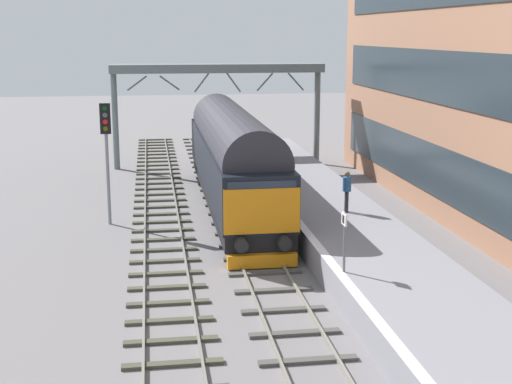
% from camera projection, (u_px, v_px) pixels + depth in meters
% --- Properties ---
extents(ground_plane, '(140.00, 140.00, 0.00)m').
position_uv_depth(ground_plane, '(255.00, 252.00, 26.54)').
color(ground_plane, slate).
rests_on(ground_plane, ground).
extents(track_main, '(2.50, 60.00, 0.15)m').
position_uv_depth(track_main, '(255.00, 251.00, 26.53)').
color(track_main, gray).
rests_on(track_main, ground).
extents(track_adjacent_west, '(2.50, 60.00, 0.15)m').
position_uv_depth(track_adjacent_west, '(164.00, 255.00, 26.05)').
color(track_adjacent_west, slate).
rests_on(track_adjacent_west, ground).
extents(station_platform, '(4.00, 44.00, 1.01)m').
position_uv_depth(station_platform, '(349.00, 236.00, 26.95)').
color(station_platform, gray).
rests_on(station_platform, ground).
extents(diesel_locomotive, '(2.74, 17.56, 4.68)m').
position_uv_depth(diesel_locomotive, '(233.00, 156.00, 32.57)').
color(diesel_locomotive, black).
rests_on(diesel_locomotive, ground).
extents(signal_post_near, '(0.44, 0.22, 5.15)m').
position_uv_depth(signal_post_near, '(107.00, 147.00, 29.75)').
color(signal_post_near, gray).
rests_on(signal_post_near, ground).
extents(platform_number_sign, '(0.10, 0.44, 1.80)m').
position_uv_depth(platform_number_sign, '(344.00, 233.00, 21.05)').
color(platform_number_sign, slate).
rests_on(platform_number_sign, station_platform).
extents(waiting_passenger, '(0.38, 0.51, 1.64)m').
position_uv_depth(waiting_passenger, '(347.00, 188.00, 28.26)').
color(waiting_passenger, '#2D2931').
rests_on(waiting_passenger, station_platform).
extents(overhead_footbridge, '(12.62, 2.00, 6.18)m').
position_uv_depth(overhead_footbridge, '(218.00, 74.00, 42.52)').
color(overhead_footbridge, slate).
rests_on(overhead_footbridge, ground).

